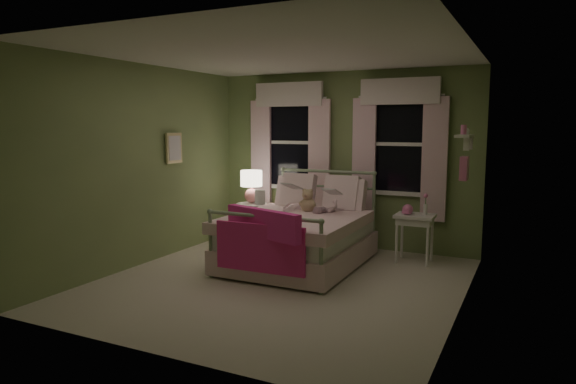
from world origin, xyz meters
The scene contains 18 objects.
room_shell centered at (0.00, 0.00, 1.30)m, with size 4.20×4.20×4.20m.
bed centered at (-0.13, 0.83, 0.38)m, with size 1.58×2.04×1.18m.
pink_throw centered at (-0.13, -0.19, 0.61)m, with size 1.10×0.44×0.71m.
child_left centered at (-0.41, 1.26, 0.97)m, with size 0.29×0.19×0.79m, color #F7D1DD.
child_right centered at (0.15, 1.26, 0.91)m, with size 0.33×0.26×0.68m, color #F7D1DD.
book_left centered at (-0.41, 1.01, 0.96)m, with size 0.20×0.27×0.03m, color beige.
book_right centered at (0.15, 1.01, 0.92)m, with size 0.20×0.27×0.02m, color beige.
teddy_bear centered at (-0.13, 1.10, 0.79)m, with size 0.24×0.20×0.33m.
nightstand_left centered at (-1.20, 1.45, 0.42)m, with size 0.46×0.46×0.65m.
table_lamp centered at (-1.20, 1.45, 0.95)m, with size 0.32×0.32×0.49m.
book_nightstand centered at (-1.10, 1.37, 0.66)m, with size 0.16×0.22×0.02m, color beige.
nightstand_right centered at (1.21, 1.57, 0.55)m, with size 0.50×0.40×0.64m.
pink_toy centered at (1.11, 1.56, 0.71)m, with size 0.14×0.19×0.14m.
bud_vase centered at (1.33, 1.62, 0.79)m, with size 0.06×0.06×0.28m.
window_left centered at (-0.85, 2.03, 1.62)m, with size 1.34×0.13×1.96m.
window_right centered at (0.85, 2.03, 1.62)m, with size 1.34×0.13×1.96m.
wall_shelf centered at (1.90, 0.70, 1.52)m, with size 0.15×0.50×0.60m.
framed_picture centered at (-1.95, 0.60, 1.50)m, with size 0.03×0.32×0.42m.
Camera 1 is at (2.61, -5.14, 1.82)m, focal length 32.00 mm.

